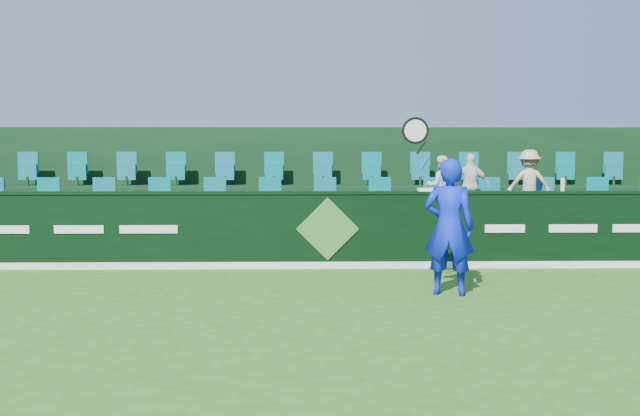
{
  "coord_description": "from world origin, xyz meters",
  "views": [
    {
      "loc": [
        -0.37,
        -8.41,
        2.03
      ],
      "look_at": [
        -0.15,
        2.8,
        1.15
      ],
      "focal_mm": 40.0,
      "sensor_mm": 36.0,
      "label": 1
    }
  ],
  "objects_px": {
    "spectator_right": "(529,183)",
    "drinks_bottle": "(563,184)",
    "spectator_left": "(440,186)",
    "spectator_middle": "(471,185)",
    "tennis_player": "(449,226)",
    "towel": "(428,190)"
  },
  "relations": [
    {
      "from": "spectator_right",
      "to": "tennis_player",
      "type": "bearing_deg",
      "value": 67.55
    },
    {
      "from": "spectator_middle",
      "to": "towel",
      "type": "bearing_deg",
      "value": 63.46
    },
    {
      "from": "spectator_middle",
      "to": "spectator_left",
      "type": "bearing_deg",
      "value": 15.46
    },
    {
      "from": "spectator_left",
      "to": "spectator_middle",
      "type": "relative_size",
      "value": 0.96
    },
    {
      "from": "spectator_left",
      "to": "spectator_right",
      "type": "height_order",
      "value": "spectator_right"
    },
    {
      "from": "tennis_player",
      "to": "towel",
      "type": "height_order",
      "value": "tennis_player"
    },
    {
      "from": "towel",
      "to": "drinks_bottle",
      "type": "xyz_separation_m",
      "value": [
        2.37,
        0.0,
        0.09
      ]
    },
    {
      "from": "spectator_left",
      "to": "drinks_bottle",
      "type": "distance_m",
      "value": 2.25
    },
    {
      "from": "spectator_right",
      "to": "towel",
      "type": "relative_size",
      "value": 3.59
    },
    {
      "from": "spectator_right",
      "to": "drinks_bottle",
      "type": "bearing_deg",
      "value": 112.26
    },
    {
      "from": "spectator_middle",
      "to": "drinks_bottle",
      "type": "distance_m",
      "value": 1.76
    },
    {
      "from": "tennis_player",
      "to": "spectator_right",
      "type": "bearing_deg",
      "value": 57.52
    },
    {
      "from": "drinks_bottle",
      "to": "spectator_middle",
      "type": "bearing_deg",
      "value": 140.57
    },
    {
      "from": "spectator_right",
      "to": "drinks_bottle",
      "type": "height_order",
      "value": "spectator_right"
    },
    {
      "from": "tennis_player",
      "to": "spectator_right",
      "type": "xyz_separation_m",
      "value": [
        2.24,
        3.52,
        0.45
      ]
    },
    {
      "from": "spectator_left",
      "to": "towel",
      "type": "bearing_deg",
      "value": 65.37
    },
    {
      "from": "tennis_player",
      "to": "towel",
      "type": "relative_size",
      "value": 7.28
    },
    {
      "from": "spectator_right",
      "to": "drinks_bottle",
      "type": "xyz_separation_m",
      "value": [
        0.24,
        -1.12,
        0.03
      ]
    },
    {
      "from": "towel",
      "to": "drinks_bottle",
      "type": "height_order",
      "value": "drinks_bottle"
    },
    {
      "from": "spectator_right",
      "to": "towel",
      "type": "distance_m",
      "value": 2.41
    },
    {
      "from": "tennis_player",
      "to": "spectator_middle",
      "type": "height_order",
      "value": "tennis_player"
    },
    {
      "from": "spectator_middle",
      "to": "tennis_player",
      "type": "bearing_deg",
      "value": 87.78
    }
  ]
}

